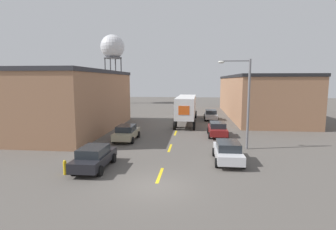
% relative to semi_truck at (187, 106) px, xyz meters
% --- Properties ---
extents(ground_plane, '(160.00, 160.00, 0.00)m').
position_rel_semi_truck_xyz_m(ground_plane, '(-1.04, -22.95, -2.32)').
color(ground_plane, '#56514C').
extents(road_centerline, '(0.20, 16.23, 0.01)m').
position_rel_semi_truck_xyz_m(road_centerline, '(-1.04, -14.43, -2.31)').
color(road_centerline, yellow).
rests_on(road_centerline, ground_plane).
extents(warehouse_left, '(9.11, 18.82, 7.14)m').
position_rel_semi_truck_xyz_m(warehouse_left, '(-13.19, -7.14, 1.26)').
color(warehouse_left, '#9E7051').
rests_on(warehouse_left, ground_plane).
extents(warehouse_right, '(9.75, 27.12, 6.78)m').
position_rel_semi_truck_xyz_m(warehouse_right, '(11.44, 8.06, 1.08)').
color(warehouse_right, '#9E7051').
rests_on(warehouse_right, ground_plane).
extents(semi_truck, '(2.90, 13.27, 3.80)m').
position_rel_semi_truck_xyz_m(semi_truck, '(0.00, 0.00, 0.00)').
color(semi_truck, silver).
rests_on(semi_truck, ground_plane).
extents(parked_car_left_far, '(2.03, 4.43, 1.54)m').
position_rel_semi_truck_xyz_m(parked_car_left_far, '(-5.64, -11.88, -1.51)').
color(parked_car_left_far, tan).
rests_on(parked_car_left_far, ground_plane).
extents(parked_car_left_near, '(2.03, 4.43, 1.54)m').
position_rel_semi_truck_xyz_m(parked_car_left_near, '(-5.64, -20.36, -1.51)').
color(parked_car_left_near, black).
rests_on(parked_car_left_near, ground_plane).
extents(parked_car_right_far, '(2.03, 4.43, 1.54)m').
position_rel_semi_truck_xyz_m(parked_car_right_far, '(3.56, 2.83, -1.51)').
color(parked_car_right_far, '#B2B2B7').
rests_on(parked_car_right_far, ground_plane).
extents(parked_car_right_near, '(2.03, 4.43, 1.54)m').
position_rel_semi_truck_xyz_m(parked_car_right_near, '(3.56, -17.97, -1.51)').
color(parked_car_right_near, silver).
rests_on(parked_car_right_near, ground_plane).
extents(parked_car_right_mid, '(2.03, 4.43, 1.54)m').
position_rel_semi_truck_xyz_m(parked_car_right_mid, '(3.56, -8.95, -1.51)').
color(parked_car_right_mid, maroon).
rests_on(parked_car_right_mid, ground_plane).
extents(water_tower, '(6.05, 6.05, 17.48)m').
position_rel_semi_truck_xyz_m(water_tower, '(-19.92, 29.53, 11.93)').
color(water_tower, '#47474C').
rests_on(water_tower, ground_plane).
extents(street_lamp, '(2.77, 0.32, 7.74)m').
position_rel_semi_truck_xyz_m(street_lamp, '(5.34, -14.05, 2.22)').
color(street_lamp, slate).
rests_on(street_lamp, ground_plane).
extents(fire_hydrant, '(0.22, 0.22, 0.95)m').
position_rel_semi_truck_xyz_m(fire_hydrant, '(-7.05, -21.69, -1.84)').
color(fire_hydrant, gold).
rests_on(fire_hydrant, ground_plane).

